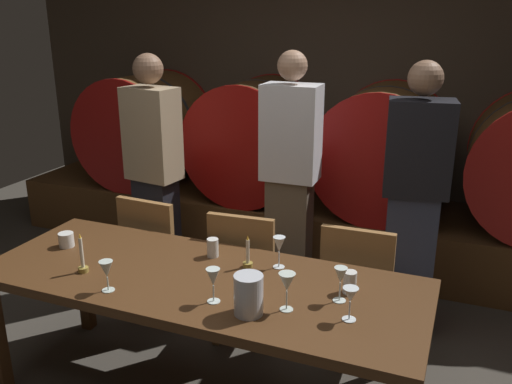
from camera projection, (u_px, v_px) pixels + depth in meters
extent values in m
cube|color=#473A2D|center=(336.00, 87.00, 4.78)|extent=(6.05, 0.24, 2.70)
cube|color=brown|center=(314.00, 227.00, 4.65)|extent=(5.44, 0.90, 0.46)
cylinder|color=brown|center=(146.00, 129.00, 5.00)|extent=(0.99, 0.80, 0.99)
cylinder|color=#9E1411|center=(119.00, 138.00, 4.64)|extent=(1.00, 0.03, 1.00)
cylinder|color=#9E1411|center=(169.00, 121.00, 5.37)|extent=(1.00, 0.03, 1.00)
cylinder|color=#2D2D33|center=(146.00, 129.00, 5.00)|extent=(0.99, 0.04, 0.99)
cylinder|color=#513319|center=(257.00, 139.00, 4.61)|extent=(0.99, 0.80, 0.99)
cylinder|color=maroon|center=(237.00, 150.00, 4.25)|extent=(1.00, 0.03, 1.00)
cylinder|color=maroon|center=(274.00, 129.00, 4.98)|extent=(1.00, 0.03, 1.00)
cylinder|color=#2D2D33|center=(257.00, 139.00, 4.61)|extent=(0.99, 0.04, 0.99)
cylinder|color=brown|center=(385.00, 150.00, 4.23)|extent=(0.99, 0.80, 0.99)
cylinder|color=#9E1411|center=(375.00, 163.00, 3.86)|extent=(1.00, 0.03, 1.00)
cylinder|color=#9E1411|center=(393.00, 139.00, 4.60)|extent=(1.00, 0.03, 1.00)
cylinder|color=#2D2D33|center=(385.00, 150.00, 4.23)|extent=(0.99, 0.04, 0.99)
cube|color=#4C2D16|center=(200.00, 281.00, 2.70)|extent=(2.23, 0.83, 0.05)
cube|color=#4C2D16|center=(84.00, 280.00, 3.49)|extent=(0.07, 0.07, 0.69)
cube|color=#4C2D16|center=(415.00, 351.00, 2.76)|extent=(0.07, 0.07, 0.69)
cube|color=olive|center=(164.00, 255.00, 3.63)|extent=(0.42, 0.42, 0.04)
cube|color=olive|center=(146.00, 232.00, 3.40)|extent=(0.40, 0.06, 0.42)
cube|color=olive|center=(200.00, 280.00, 3.78)|extent=(0.05, 0.05, 0.42)
cube|color=olive|center=(160.00, 270.00, 3.92)|extent=(0.05, 0.05, 0.42)
cube|color=olive|center=(173.00, 302.00, 3.49)|extent=(0.05, 0.05, 0.42)
cube|color=olive|center=(130.00, 291.00, 3.63)|extent=(0.05, 0.05, 0.42)
cube|color=olive|center=(251.00, 272.00, 3.38)|extent=(0.43, 0.43, 0.04)
cube|color=olive|center=(241.00, 250.00, 3.15)|extent=(0.40, 0.07, 0.42)
cube|color=olive|center=(283.00, 296.00, 3.56)|extent=(0.05, 0.05, 0.42)
cube|color=olive|center=(235.00, 289.00, 3.66)|extent=(0.05, 0.05, 0.42)
cube|color=olive|center=(269.00, 323.00, 3.25)|extent=(0.05, 0.05, 0.42)
cube|color=olive|center=(216.00, 314.00, 3.35)|extent=(0.05, 0.05, 0.42)
cube|color=olive|center=(360.00, 288.00, 3.19)|extent=(0.41, 0.41, 0.04)
cube|color=olive|center=(356.00, 265.00, 2.96)|extent=(0.40, 0.05, 0.42)
cube|color=olive|center=(390.00, 313.00, 3.36)|extent=(0.04, 0.04, 0.42)
cube|color=olive|center=(336.00, 304.00, 3.47)|extent=(0.04, 0.04, 0.42)
cube|color=olive|center=(382.00, 343.00, 3.06)|extent=(0.04, 0.04, 0.42)
cube|color=olive|center=(323.00, 331.00, 3.17)|extent=(0.04, 0.04, 0.42)
cube|color=black|center=(158.00, 228.00, 4.17)|extent=(0.32, 0.24, 0.81)
cube|color=tan|center=(152.00, 134.00, 3.93)|extent=(0.41, 0.29, 0.67)
sphere|color=#8C664C|center=(148.00, 69.00, 3.79)|extent=(0.22, 0.22, 0.22)
cube|color=brown|center=(289.00, 238.00, 3.88)|extent=(0.30, 0.21, 0.89)
cube|color=silver|center=(291.00, 133.00, 3.64)|extent=(0.39, 0.25, 0.65)
sphere|color=tan|center=(292.00, 65.00, 3.50)|extent=(0.20, 0.20, 0.20)
cube|color=#33384C|center=(408.00, 264.00, 3.43)|extent=(0.33, 0.24, 0.94)
cube|color=black|center=(419.00, 148.00, 3.20)|extent=(0.41, 0.30, 0.57)
sphere|color=#8C664C|center=(426.00, 78.00, 3.07)|extent=(0.20, 0.20, 0.20)
cylinder|color=olive|center=(83.00, 270.00, 2.74)|extent=(0.05, 0.05, 0.02)
cylinder|color=#EDE5CC|center=(82.00, 253.00, 2.71)|extent=(0.02, 0.02, 0.16)
cone|color=yellow|center=(80.00, 236.00, 2.68)|extent=(0.01, 0.01, 0.02)
cylinder|color=olive|center=(248.00, 265.00, 2.79)|extent=(0.05, 0.05, 0.02)
cylinder|color=#EDE5CC|center=(248.00, 251.00, 2.76)|extent=(0.02, 0.02, 0.13)
cone|color=yellow|center=(248.00, 238.00, 2.74)|extent=(0.01, 0.01, 0.02)
cylinder|color=silver|center=(249.00, 295.00, 2.33)|extent=(0.13, 0.13, 0.18)
cylinder|color=silver|center=(108.00, 290.00, 2.55)|extent=(0.06, 0.06, 0.00)
cylinder|color=silver|center=(108.00, 283.00, 2.54)|extent=(0.01, 0.01, 0.07)
cone|color=silver|center=(106.00, 269.00, 2.52)|extent=(0.07, 0.07, 0.08)
cylinder|color=silver|center=(214.00, 301.00, 2.46)|extent=(0.06, 0.06, 0.00)
cylinder|color=silver|center=(213.00, 293.00, 2.44)|extent=(0.01, 0.01, 0.08)
cone|color=silver|center=(213.00, 277.00, 2.42)|extent=(0.06, 0.06, 0.08)
cylinder|color=white|center=(279.00, 267.00, 2.79)|extent=(0.06, 0.06, 0.00)
cylinder|color=white|center=(279.00, 259.00, 2.77)|extent=(0.01, 0.01, 0.08)
cone|color=white|center=(279.00, 244.00, 2.75)|extent=(0.06, 0.06, 0.08)
cylinder|color=silver|center=(286.00, 309.00, 2.39)|extent=(0.06, 0.06, 0.00)
cylinder|color=silver|center=(287.00, 300.00, 2.38)|extent=(0.01, 0.01, 0.09)
cone|color=silver|center=(287.00, 282.00, 2.35)|extent=(0.08, 0.08, 0.08)
cylinder|color=silver|center=(339.00, 300.00, 2.46)|extent=(0.06, 0.06, 0.00)
cylinder|color=silver|center=(340.00, 291.00, 2.45)|extent=(0.01, 0.01, 0.09)
cone|color=silver|center=(341.00, 275.00, 2.42)|extent=(0.06, 0.06, 0.07)
cylinder|color=white|center=(349.00, 319.00, 2.31)|extent=(0.06, 0.06, 0.00)
cylinder|color=white|center=(349.00, 311.00, 2.30)|extent=(0.01, 0.01, 0.08)
cone|color=white|center=(350.00, 295.00, 2.27)|extent=(0.07, 0.07, 0.07)
cylinder|color=white|center=(66.00, 240.00, 3.02)|extent=(0.08, 0.08, 0.08)
cylinder|color=white|center=(213.00, 248.00, 2.90)|extent=(0.06, 0.06, 0.10)
cylinder|color=white|center=(350.00, 282.00, 2.52)|extent=(0.06, 0.06, 0.11)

